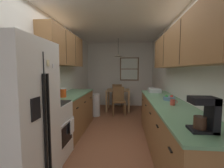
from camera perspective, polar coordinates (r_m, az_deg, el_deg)
name	(u,v)px	position (r m, az deg, el deg)	size (l,w,h in m)	color
ground_plane	(115,129)	(4.03, 1.08, -15.95)	(12.00, 12.00, 0.00)	brown
wall_left	(61,77)	(4.09, -18.11, 2.42)	(0.10, 9.00, 2.55)	silver
wall_right	(173,78)	(3.91, 21.28, 2.21)	(0.10, 9.00, 2.55)	silver
wall_back	(120,74)	(6.41, 2.83, 3.54)	(4.40, 0.10, 2.55)	silver
ceiling_slab	(115,21)	(3.93, 1.15, 21.98)	(4.40, 9.00, 0.08)	white
refrigerator	(16,120)	(2.09, -31.62, -11.07)	(0.72, 0.81, 1.78)	white
stove_range	(47,131)	(2.84, -22.49, -15.42)	(0.66, 0.64, 1.10)	white
microwave_over_range	(38,54)	(2.73, -25.51, 9.73)	(0.39, 0.63, 0.32)	silver
counter_left	(73,112)	(3.90, -14.19, -9.88)	(0.64, 1.76, 0.90)	olive
upper_cabinets_left	(64,49)	(3.80, -16.98, 12.08)	(0.33, 1.84, 0.75)	olive
counter_right	(168,128)	(2.97, 19.80, -14.83)	(0.64, 3.14, 0.90)	olive
upper_cabinets_right	(181,47)	(2.81, 23.75, 12.31)	(0.33, 2.82, 0.64)	olive
dining_table	(118,93)	(5.63, 2.24, -3.45)	(0.82, 0.71, 0.75)	#A87F51
dining_chair_near	(119,99)	(5.09, 2.47, -5.65)	(0.45, 0.45, 0.90)	brown
dining_chair_far	(117,94)	(6.20, 1.94, -3.70)	(0.41, 0.41, 0.90)	brown
pendant_light	(118,55)	(5.59, 2.29, 10.48)	(0.29, 0.29, 0.63)	black
back_window	(129,69)	(6.33, 6.34, 5.45)	(0.74, 0.05, 0.92)	brown
trash_bin	(95,105)	(5.02, -6.09, -7.58)	(0.29, 0.29, 0.70)	silver
storage_canister	(63,93)	(3.31, -17.42, -3.03)	(0.13, 0.13, 0.19)	#D84C19
dish_towel	(72,126)	(2.83, -14.36, -14.64)	(0.02, 0.16, 0.24)	white
coffee_maker	(206,113)	(1.65, 31.14, -9.17)	(0.22, 0.18, 0.31)	black
mug_by_coffeemaker	(173,102)	(2.64, 21.29, -6.21)	(0.11, 0.07, 0.09)	#BF3F33
fruit_bowl	(169,98)	(3.06, 20.15, -4.84)	(0.21, 0.21, 0.09)	#597F9E
dish_rack	(154,90)	(4.02, 15.22, -2.20)	(0.28, 0.34, 0.10)	silver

